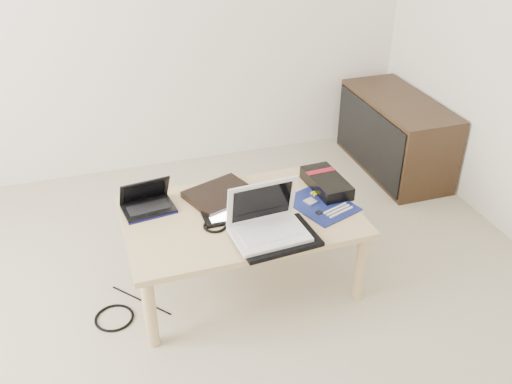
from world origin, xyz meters
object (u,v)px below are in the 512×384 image
object	(u,v)px
white_laptop	(267,223)
gpu_box	(326,183)
coffee_table	(241,222)
media_cabinet	(394,135)
netbook	(147,203)

from	to	relation	value
white_laptop	gpu_box	world-z (taller)	white_laptop
coffee_table	media_cabinet	world-z (taller)	media_cabinet
white_laptop	media_cabinet	bearing A→B (deg)	39.22
gpu_box	coffee_table	bearing A→B (deg)	-169.13
coffee_table	white_laptop	distance (m)	0.24
media_cabinet	white_laptop	bearing A→B (deg)	-140.78
coffee_table	media_cabinet	xyz separation A→B (m)	(1.31, 0.82, -0.10)
media_cabinet	netbook	world-z (taller)	netbook
media_cabinet	netbook	size ratio (longest dim) A/B	3.46
media_cabinet	gpu_box	world-z (taller)	media_cabinet
netbook	white_laptop	world-z (taller)	white_laptop
media_cabinet	netbook	bearing A→B (deg)	-159.77
coffee_table	gpu_box	world-z (taller)	gpu_box
netbook	gpu_box	distance (m)	0.90
media_cabinet	netbook	distance (m)	1.85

